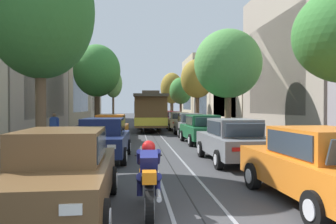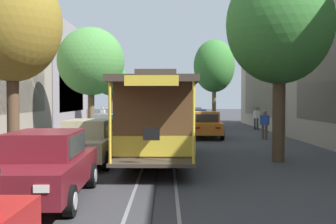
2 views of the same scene
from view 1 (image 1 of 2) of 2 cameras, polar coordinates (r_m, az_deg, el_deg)
ground_plane at (r=28.86m, az=-3.25°, el=-3.15°), size 160.00×160.00×0.00m
trolley_track_rails at (r=32.91m, az=-3.54°, el=-2.66°), size 1.14×68.59×0.01m
building_facade_left at (r=37.95m, az=-19.52°, el=4.43°), size 5.70×60.29×9.70m
building_facade_right at (r=35.67m, az=13.44°, el=4.76°), size 5.94×60.29×10.67m
parked_car_brown_near_left at (r=6.55m, az=-18.14°, el=-9.83°), size 2.06×4.39×1.58m
parked_car_navy_second_left at (r=12.82m, az=-11.25°, el=-4.59°), size 2.10×4.40×1.58m
parked_car_orange_mid_left at (r=18.90m, az=-9.95°, el=-2.84°), size 2.10×4.40×1.58m
parked_car_orange_near_right at (r=7.53m, az=24.81°, el=-8.47°), size 2.09×4.40×1.58m
parked_car_grey_second_right at (r=12.18m, az=11.22°, el=-4.87°), size 2.04×4.38×1.58m
parked_car_green_mid_right at (r=18.20m, az=5.96°, el=-2.98°), size 2.07×4.39×1.58m
parked_car_grey_fourth_right at (r=22.95m, az=3.84°, el=-2.18°), size 2.02×4.37×1.58m
parked_car_beige_fifth_right at (r=28.78m, az=1.83°, el=-1.57°), size 2.06×4.39×1.58m
parked_car_maroon_sixth_right at (r=33.97m, az=0.68°, el=-1.20°), size 2.08×4.39×1.58m
parked_car_red_far_right at (r=39.62m, az=-0.40°, el=-0.91°), size 2.04×4.38×1.58m
street_tree_kerb_left_near at (r=11.24m, az=-21.36°, el=16.11°), size 3.30×3.38×7.12m
street_tree_kerb_left_second at (r=28.40m, az=-12.26°, el=6.97°), size 3.92×3.75×7.29m
street_tree_kerb_left_mid at (r=44.96m, az=-9.53°, el=4.84°), size 2.43×1.96×7.13m
street_tree_kerb_right_second at (r=19.81m, az=10.40°, el=8.22°), size 3.98×3.72×6.60m
street_tree_kerb_right_mid at (r=30.94m, az=5.12°, el=5.73°), size 3.10×2.80×6.51m
street_tree_kerb_right_fourth at (r=41.21m, az=2.24°, el=3.68°), size 2.84×2.89×5.75m
street_tree_kerb_right_far at (r=50.41m, az=0.66°, el=4.11°), size 3.46×3.41×7.32m
cable_car_trolley at (r=27.57m, az=-3.14°, el=0.12°), size 2.77×9.17×3.28m
motorcycle_with_rider at (r=6.31m, az=-3.36°, el=-11.60°), size 0.56×1.99×1.37m
pedestrian_on_left_pavement at (r=20.32m, az=-19.20°, el=-2.22°), size 0.55×0.27×1.67m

